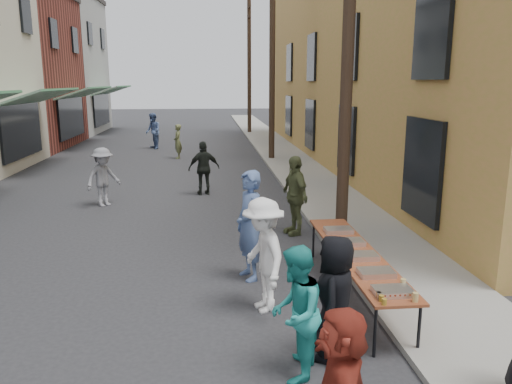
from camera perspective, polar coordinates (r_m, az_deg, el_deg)
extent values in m
plane|color=#28282B|center=(8.14, -15.62, -13.15)|extent=(120.00, 120.00, 0.00)
cube|color=gray|center=(22.76, 3.53, 3.84)|extent=(2.20, 60.00, 0.10)
cube|color=gray|center=(38.00, -23.70, 13.02)|extent=(8.00, 8.00, 9.00)
cube|color=#A68D3B|center=(23.37, 19.64, 15.56)|extent=(10.00, 28.00, 10.00)
cylinder|color=#2D2116|center=(10.67, 10.55, 17.89)|extent=(0.26, 0.26, 9.00)
cylinder|color=#2D2116|center=(22.43, 1.86, 15.13)|extent=(0.26, 0.26, 9.00)
cylinder|color=#2D2116|center=(34.36, -0.78, 14.20)|extent=(0.26, 0.26, 9.00)
cube|color=brown|center=(8.33, 11.32, -6.88)|extent=(0.70, 4.00, 0.04)
cylinder|color=black|center=(6.75, 13.45, -15.24)|extent=(0.04, 0.04, 0.71)
cylinder|color=black|center=(6.95, 18.14, -14.69)|extent=(0.04, 0.04, 0.71)
cylinder|color=black|center=(10.10, 6.58, -5.49)|extent=(0.04, 0.04, 0.71)
cylinder|color=black|center=(10.23, 9.77, -5.35)|extent=(0.04, 0.04, 0.71)
cube|color=maroon|center=(6.85, 15.35, -10.88)|extent=(0.50, 0.33, 0.08)
cube|color=#B2B2B7|center=(7.42, 13.57, -8.95)|extent=(0.50, 0.33, 0.08)
cube|color=tan|center=(8.04, 11.95, -7.18)|extent=(0.50, 0.33, 0.08)
cube|color=#B2B2B7|center=(8.67, 10.58, -5.65)|extent=(0.50, 0.33, 0.08)
cube|color=tan|center=(9.31, 9.40, -4.33)|extent=(0.50, 0.33, 0.08)
cylinder|color=#A57F26|center=(6.52, 14.44, -12.06)|extent=(0.07, 0.07, 0.08)
cylinder|color=#A57F26|center=(6.61, 14.15, -11.71)|extent=(0.07, 0.07, 0.08)
cylinder|color=#A57F26|center=(6.69, 13.86, -11.37)|extent=(0.07, 0.07, 0.08)
cylinder|color=tan|center=(6.71, 17.75, -11.38)|extent=(0.08, 0.08, 0.12)
imported|color=black|center=(6.44, 9.04, -11.91)|extent=(0.79, 0.93, 1.62)
imported|color=#51699C|center=(8.80, -0.77, -3.84)|extent=(0.68, 0.83, 1.97)
imported|color=teal|center=(6.01, 4.54, -13.65)|extent=(0.84, 0.95, 1.62)
imported|color=white|center=(7.62, 0.83, -7.23)|extent=(0.91, 1.27, 1.77)
imported|color=#5B643A|center=(11.46, 4.44, -0.37)|extent=(0.74, 1.16, 1.83)
imported|color=gray|center=(14.70, -17.07, 1.64)|extent=(1.19, 1.21, 1.67)
imported|color=black|center=(15.59, -5.96, 2.72)|extent=(1.04, 0.61, 1.67)
imported|color=#62693C|center=(23.26, -8.94, 5.72)|extent=(0.41, 0.59, 1.57)
imported|color=#546DA2|center=(26.89, -11.68, 6.85)|extent=(1.02, 1.13, 1.89)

